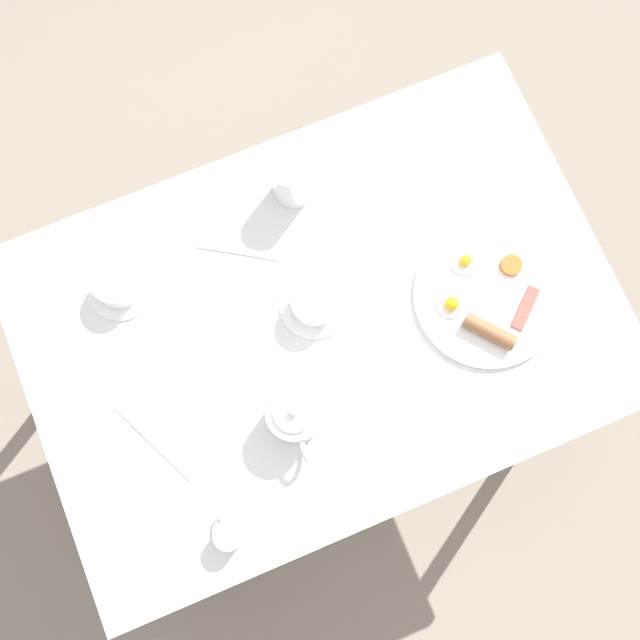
% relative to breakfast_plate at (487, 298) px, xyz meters
% --- Properties ---
extents(ground_plane, '(8.00, 8.00, 0.00)m').
position_rel_breakfast_plate_xyz_m(ground_plane, '(0.09, 0.33, -0.72)').
color(ground_plane, gray).
extents(table, '(0.82, 1.20, 0.71)m').
position_rel_breakfast_plate_xyz_m(table, '(0.09, 0.33, -0.08)').
color(table, silver).
rests_on(table, ground_plane).
extents(breakfast_plate, '(0.30, 0.30, 0.04)m').
position_rel_breakfast_plate_xyz_m(breakfast_plate, '(0.00, 0.00, 0.00)').
color(breakfast_plate, white).
rests_on(breakfast_plate, table).
extents(teapot_near, '(0.19, 0.11, 0.12)m').
position_rel_breakfast_plate_xyz_m(teapot_near, '(-0.07, 0.45, 0.04)').
color(teapot_near, white).
rests_on(teapot_near, table).
extents(teacup_with_saucer_left, '(0.14, 0.14, 0.06)m').
position_rel_breakfast_plate_xyz_m(teacup_with_saucer_left, '(0.31, 0.68, 0.02)').
color(teacup_with_saucer_left, white).
rests_on(teacup_with_saucer_left, table).
extents(teacup_with_saucer_right, '(0.14, 0.14, 0.06)m').
position_rel_breakfast_plate_xyz_m(teacup_with_saucer_right, '(0.12, 0.33, 0.02)').
color(teacup_with_saucer_right, white).
rests_on(teacup_with_saucer_right, table).
extents(water_glass_tall, '(0.08, 0.08, 0.12)m').
position_rel_breakfast_plate_xyz_m(water_glass_tall, '(0.37, 0.28, 0.05)').
color(water_glass_tall, white).
rests_on(water_glass_tall, table).
extents(creamer_jug, '(0.08, 0.05, 0.05)m').
position_rel_breakfast_plate_xyz_m(creamer_jug, '(-0.23, 0.65, 0.02)').
color(creamer_jug, white).
rests_on(creamer_jug, table).
extents(fork_by_plate, '(0.10, 0.15, 0.00)m').
position_rel_breakfast_plate_xyz_m(fork_by_plate, '(0.29, 0.43, -0.01)').
color(fork_by_plate, silver).
rests_on(fork_by_plate, table).
extents(knife_by_plate, '(0.20, 0.10, 0.00)m').
position_rel_breakfast_plate_xyz_m(knife_by_plate, '(-0.01, 0.73, -0.01)').
color(knife_by_plate, silver).
rests_on(knife_by_plate, table).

